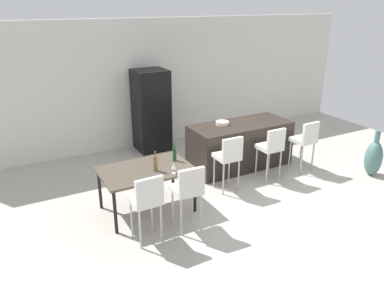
{
  "coord_description": "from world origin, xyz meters",
  "views": [
    {
      "loc": [
        -3.88,
        -5.02,
        3.25
      ],
      "look_at": [
        -0.89,
        0.53,
        0.85
      ],
      "focal_mm": 35.36,
      "sensor_mm": 36.0,
      "label": 1
    }
  ],
  "objects_px": {
    "wine_bottle_near": "(175,154)",
    "refrigerator": "(151,110)",
    "dining_table": "(146,172)",
    "kitchen_island": "(240,145)",
    "floor_vase": "(373,158)",
    "bar_chair_middle": "(272,146)",
    "wine_bottle_left": "(155,163)",
    "bar_chair_left": "(229,155)",
    "fruit_bowl": "(222,123)",
    "dining_chair_far": "(188,188)",
    "bar_chair_right": "(306,138)",
    "dining_chair_near": "(147,198)",
    "wine_glass_middle": "(174,166)"
  },
  "relations": [
    {
      "from": "dining_table",
      "to": "floor_vase",
      "type": "bearing_deg",
      "value": -11.0
    },
    {
      "from": "bar_chair_left",
      "to": "wine_glass_middle",
      "type": "relative_size",
      "value": 6.03
    },
    {
      "from": "bar_chair_right",
      "to": "dining_chair_far",
      "type": "height_order",
      "value": "same"
    },
    {
      "from": "kitchen_island",
      "to": "wine_bottle_left",
      "type": "height_order",
      "value": "wine_bottle_left"
    },
    {
      "from": "kitchen_island",
      "to": "wine_bottle_near",
      "type": "height_order",
      "value": "wine_bottle_near"
    },
    {
      "from": "fruit_bowl",
      "to": "bar_chair_middle",
      "type": "bearing_deg",
      "value": -62.14
    },
    {
      "from": "bar_chair_middle",
      "to": "wine_glass_middle",
      "type": "xyz_separation_m",
      "value": [
        -2.18,
        -0.3,
        0.17
      ]
    },
    {
      "from": "bar_chair_left",
      "to": "bar_chair_middle",
      "type": "relative_size",
      "value": 1.0
    },
    {
      "from": "refrigerator",
      "to": "fruit_bowl",
      "type": "distance_m",
      "value": 1.86
    },
    {
      "from": "kitchen_island",
      "to": "bar_chair_left",
      "type": "relative_size",
      "value": 1.99
    },
    {
      "from": "wine_bottle_near",
      "to": "refrigerator",
      "type": "height_order",
      "value": "refrigerator"
    },
    {
      "from": "bar_chair_right",
      "to": "refrigerator",
      "type": "xyz_separation_m",
      "value": [
        -2.2,
        2.6,
        0.22
      ]
    },
    {
      "from": "kitchen_island",
      "to": "fruit_bowl",
      "type": "relative_size",
      "value": 7.93
    },
    {
      "from": "wine_glass_middle",
      "to": "wine_bottle_left",
      "type": "bearing_deg",
      "value": 133.04
    },
    {
      "from": "bar_chair_middle",
      "to": "refrigerator",
      "type": "relative_size",
      "value": 0.57
    },
    {
      "from": "kitchen_island",
      "to": "fruit_bowl",
      "type": "bearing_deg",
      "value": 160.7
    },
    {
      "from": "kitchen_island",
      "to": "floor_vase",
      "type": "bearing_deg",
      "value": -38.1
    },
    {
      "from": "kitchen_island",
      "to": "dining_chair_far",
      "type": "bearing_deg",
      "value": -142.04
    },
    {
      "from": "wine_bottle_left",
      "to": "fruit_bowl",
      "type": "relative_size",
      "value": 1.25
    },
    {
      "from": "kitchen_island",
      "to": "dining_table",
      "type": "height_order",
      "value": "kitchen_island"
    },
    {
      "from": "dining_chair_near",
      "to": "wine_bottle_left",
      "type": "xyz_separation_m",
      "value": [
        0.43,
        0.69,
        0.17
      ]
    },
    {
      "from": "kitchen_island",
      "to": "refrigerator",
      "type": "bearing_deg",
      "value": 124.27
    },
    {
      "from": "kitchen_island",
      "to": "bar_chair_right",
      "type": "bearing_deg",
      "value": -39.56
    },
    {
      "from": "refrigerator",
      "to": "floor_vase",
      "type": "bearing_deg",
      "value": -46.06
    },
    {
      "from": "bar_chair_left",
      "to": "wine_bottle_left",
      "type": "height_order",
      "value": "wine_bottle_left"
    },
    {
      "from": "dining_table",
      "to": "floor_vase",
      "type": "relative_size",
      "value": 1.56
    },
    {
      "from": "dining_table",
      "to": "wine_bottle_left",
      "type": "xyz_separation_m",
      "value": [
        0.11,
        -0.14,
        0.19
      ]
    },
    {
      "from": "bar_chair_right",
      "to": "fruit_bowl",
      "type": "distance_m",
      "value": 1.67
    },
    {
      "from": "fruit_bowl",
      "to": "wine_bottle_left",
      "type": "bearing_deg",
      "value": -151.6
    },
    {
      "from": "dining_chair_near",
      "to": "dining_chair_far",
      "type": "xyz_separation_m",
      "value": [
        0.65,
        0.0,
        0.0
      ]
    },
    {
      "from": "bar_chair_middle",
      "to": "wine_glass_middle",
      "type": "height_order",
      "value": "bar_chair_middle"
    },
    {
      "from": "bar_chair_right",
      "to": "refrigerator",
      "type": "relative_size",
      "value": 0.57
    },
    {
      "from": "bar_chair_middle",
      "to": "wine_bottle_left",
      "type": "height_order",
      "value": "wine_bottle_left"
    },
    {
      "from": "wine_bottle_near",
      "to": "dining_chair_near",
      "type": "bearing_deg",
      "value": -133.57
    },
    {
      "from": "dining_chair_far",
      "to": "wine_bottle_left",
      "type": "height_order",
      "value": "wine_bottle_left"
    },
    {
      "from": "kitchen_island",
      "to": "wine_bottle_left",
      "type": "xyz_separation_m",
      "value": [
        -2.25,
        -0.89,
        0.41
      ]
    },
    {
      "from": "dining_chair_near",
      "to": "bar_chair_left",
      "type": "bearing_deg",
      "value": 22.46
    },
    {
      "from": "bar_chair_right",
      "to": "wine_bottle_near",
      "type": "xyz_separation_m",
      "value": [
        -2.8,
        0.15,
        0.16
      ]
    },
    {
      "from": "dining_table",
      "to": "refrigerator",
      "type": "relative_size",
      "value": 0.79
    },
    {
      "from": "dining_chair_near",
      "to": "kitchen_island",
      "type": "bearing_deg",
      "value": 30.62
    },
    {
      "from": "bar_chair_left",
      "to": "wine_bottle_near",
      "type": "height_order",
      "value": "wine_bottle_near"
    },
    {
      "from": "dining_chair_far",
      "to": "floor_vase",
      "type": "relative_size",
      "value": 1.13
    },
    {
      "from": "bar_chair_right",
      "to": "dining_table",
      "type": "xyz_separation_m",
      "value": [
        -3.35,
        0.07,
        -0.02
      ]
    },
    {
      "from": "wine_bottle_left",
      "to": "refrigerator",
      "type": "bearing_deg",
      "value": 68.74
    },
    {
      "from": "bar_chair_left",
      "to": "bar_chair_middle",
      "type": "height_order",
      "value": "same"
    },
    {
      "from": "wine_bottle_left",
      "to": "floor_vase",
      "type": "xyz_separation_m",
      "value": [
        4.3,
        -0.72,
        -0.51
      ]
    },
    {
      "from": "wine_bottle_near",
      "to": "fruit_bowl",
      "type": "distance_m",
      "value": 1.66
    },
    {
      "from": "wine_bottle_near",
      "to": "wine_glass_middle",
      "type": "distance_m",
      "value": 0.5
    },
    {
      "from": "wine_bottle_left",
      "to": "fruit_bowl",
      "type": "height_order",
      "value": "wine_bottle_left"
    },
    {
      "from": "bar_chair_middle",
      "to": "fruit_bowl",
      "type": "bearing_deg",
      "value": 117.86
    }
  ]
}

